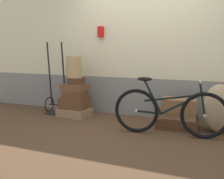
# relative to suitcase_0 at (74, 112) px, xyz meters

# --- Properties ---
(ground) EXTENTS (9.59, 5.20, 0.06)m
(ground) POSITION_rel_suitcase_0_xyz_m (1.21, -0.30, -0.10)
(ground) COLOR #513823
(station_building) EXTENTS (7.59, 0.74, 2.87)m
(station_building) POSITION_rel_suitcase_0_xyz_m (1.23, 0.55, 1.37)
(station_building) COLOR gray
(station_building) RESTS_ON ground
(suitcase_0) EXTENTS (0.60, 0.47, 0.15)m
(suitcase_0) POSITION_rel_suitcase_0_xyz_m (0.00, 0.00, 0.00)
(suitcase_0) COLOR #937051
(suitcase_0) RESTS_ON ground
(suitcase_1) EXTENTS (0.50, 0.40, 0.21)m
(suitcase_1) POSITION_rel_suitcase_0_xyz_m (-0.01, 0.03, 0.18)
(suitcase_1) COLOR brown
(suitcase_1) RESTS_ON suitcase_0
(suitcase_2) EXTENTS (0.38, 0.31, 0.13)m
(suitcase_2) POSITION_rel_suitcase_0_xyz_m (0.02, -0.01, 0.35)
(suitcase_2) COLOR brown
(suitcase_2) RESTS_ON suitcase_1
(suitcase_3) EXTENTS (0.45, 0.39, 0.12)m
(suitcase_3) POSITION_rel_suitcase_0_xyz_m (0.01, 0.02, 0.47)
(suitcase_3) COLOR brown
(suitcase_3) RESTS_ON suitcase_2
(suitcase_4) EXTENTS (0.30, 0.24, 0.12)m
(suitcase_4) POSITION_rel_suitcase_0_xyz_m (0.04, 0.01, 0.59)
(suitcase_4) COLOR #4C2D19
(suitcase_4) RESTS_ON suitcase_3
(suitcase_5) EXTENTS (0.66, 0.47, 0.16)m
(suitcase_5) POSITION_rel_suitcase_0_xyz_m (1.89, -0.01, 0.00)
(suitcase_5) COLOR #4C2D19
(suitcase_5) RESTS_ON ground
(suitcase_6) EXTENTS (0.55, 0.37, 0.11)m
(suitcase_6) POSITION_rel_suitcase_0_xyz_m (1.91, 0.03, 0.14)
(suitcase_6) COLOR #9E754C
(suitcase_6) RESTS_ON suitcase_5
(suitcase_7) EXTENTS (0.56, 0.42, 0.21)m
(suitcase_7) POSITION_rel_suitcase_0_xyz_m (1.91, -0.01, 0.30)
(suitcase_7) COLOR olive
(suitcase_7) RESTS_ON suitcase_6
(wicker_basket) EXTENTS (0.29, 0.29, 0.40)m
(wicker_basket) POSITION_rel_suitcase_0_xyz_m (-0.00, 0.02, 0.85)
(wicker_basket) COLOR tan
(wicker_basket) RESTS_ON suitcase_4
(luggage_trolley) EXTENTS (0.41, 0.37, 1.38)m
(luggage_trolley) POSITION_rel_suitcase_0_xyz_m (-0.45, 0.10, 0.24)
(luggage_trolley) COLOR black
(luggage_trolley) RESTS_ON ground
(burlap_sack) EXTENTS (0.48, 0.41, 0.73)m
(burlap_sack) POSITION_rel_suitcase_0_xyz_m (2.50, -0.02, 0.29)
(burlap_sack) COLOR tan
(burlap_sack) RESTS_ON ground
(bicycle) EXTENTS (1.63, 0.46, 0.85)m
(bicycle) POSITION_rel_suitcase_0_xyz_m (1.83, -0.44, 0.28)
(bicycle) COLOR black
(bicycle) RESTS_ON ground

